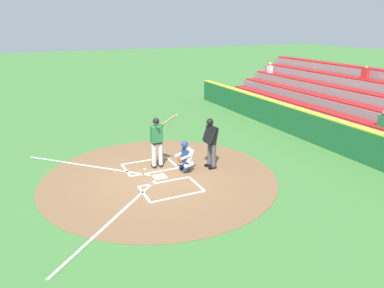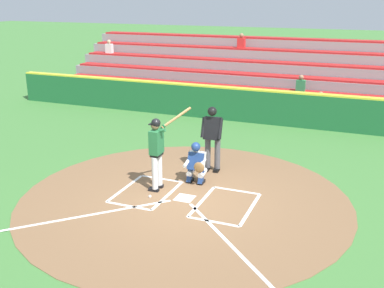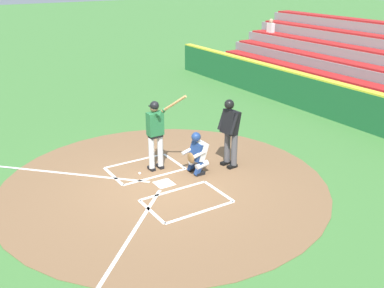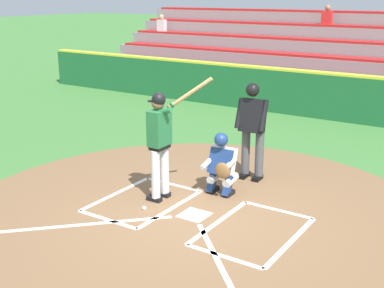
% 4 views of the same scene
% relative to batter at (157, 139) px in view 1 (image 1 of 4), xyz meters
% --- Properties ---
extents(ground_plane, '(120.00, 120.00, 0.00)m').
position_rel_batter_xyz_m(ground_plane, '(-0.84, 0.25, -1.10)').
color(ground_plane, '#427A38').
extents(dirt_circle, '(8.00, 8.00, 0.01)m').
position_rel_batter_xyz_m(dirt_circle, '(-0.84, 0.25, -1.09)').
color(dirt_circle, brown).
rests_on(dirt_circle, ground).
extents(home_plate_and_chalk, '(7.93, 4.91, 0.01)m').
position_rel_batter_xyz_m(home_plate_and_chalk, '(-0.84, 1.13, -1.08)').
color(home_plate_and_chalk, white).
rests_on(home_plate_and_chalk, dirt_circle).
extents(batter, '(0.92, 0.72, 2.13)m').
position_rel_batter_xyz_m(batter, '(0.00, 0.00, 0.00)').
color(batter, silver).
rests_on(batter, ground).
extents(catcher, '(0.59, 0.60, 1.13)m').
position_rel_batter_xyz_m(catcher, '(-0.75, -0.76, -0.51)').
color(catcher, black).
rests_on(catcher, ground).
extents(plate_umpire, '(0.60, 0.44, 1.86)m').
position_rel_batter_xyz_m(plate_umpire, '(-0.84, -1.73, -0.02)').
color(plate_umpire, '#4C4C51').
rests_on(plate_umpire, ground).
extents(baseball, '(0.07, 0.07, 0.07)m').
position_rel_batter_xyz_m(baseball, '(-0.03, 0.52, -1.06)').
color(baseball, white).
rests_on(baseball, ground).
extents(backstop_wall, '(22.00, 0.36, 1.31)m').
position_rel_batter_xyz_m(backstop_wall, '(-0.84, -7.25, -0.45)').
color(backstop_wall, '#1E6033').
rests_on(backstop_wall, ground).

